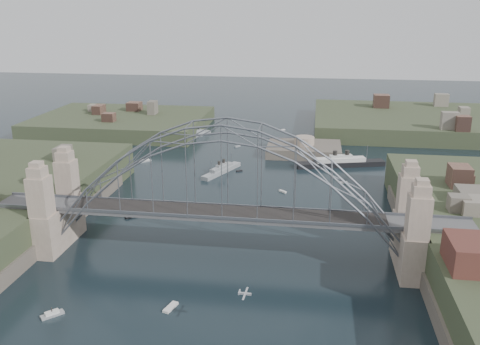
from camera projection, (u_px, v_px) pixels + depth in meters
name	position (u px, v px, depth m)	size (l,w,h in m)	color
ground	(225.00, 255.00, 93.02)	(500.00, 500.00, 0.00)	black
bridge	(225.00, 191.00, 89.27)	(84.00, 13.80, 24.60)	#545457
headland_nw	(123.00, 127.00, 190.02)	(60.00, 45.00, 9.00)	#333D25
headland_ne	(411.00, 127.00, 189.51)	(70.00, 55.00, 9.50)	#333D25
fort_island	(304.00, 155.00, 157.42)	(22.00, 16.00, 9.40)	#544C42
naval_cruiser_near	(222.00, 170.00, 139.23)	(8.32, 15.65, 4.83)	#999EA2
naval_cruiser_far	(197.00, 135.00, 178.06)	(7.38, 13.54, 4.71)	#999EA2
ocean_liner	(341.00, 163.00, 145.01)	(25.06, 10.07, 6.15)	black
aeroplane	(244.00, 293.00, 66.86)	(1.70, 3.19, 0.46)	silver
small_boat_a	(131.00, 217.00, 109.86)	(2.45, 2.66, 0.45)	silver
small_boat_b	(283.00, 192.00, 124.85)	(2.00, 1.85, 0.45)	silver
small_boat_c	(171.00, 307.00, 76.61)	(1.77, 3.14, 0.45)	silver
small_boat_d	(343.00, 183.00, 131.24)	(2.18, 1.40, 0.45)	silver
small_boat_e	(145.00, 161.00, 149.50)	(3.50, 3.47, 1.43)	silver
small_boat_f	(239.00, 171.00, 140.64)	(1.72, 1.41, 0.45)	silver
small_boat_h	(237.00, 146.00, 165.46)	(1.87, 1.99, 0.45)	silver
small_boat_i	(413.00, 243.00, 97.68)	(0.91, 2.34, 0.45)	silver
small_boat_j	(52.00, 314.00, 74.70)	(3.09, 3.06, 1.43)	silver
small_boat_k	(283.00, 130.00, 187.71)	(1.79, 1.83, 0.45)	silver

